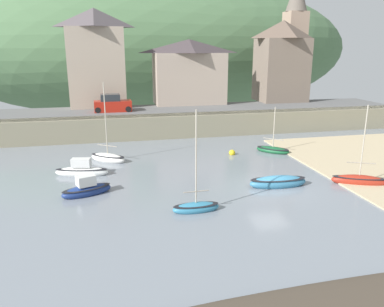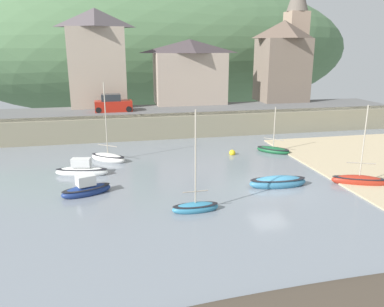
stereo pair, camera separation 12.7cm
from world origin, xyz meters
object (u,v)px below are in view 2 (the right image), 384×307
object	(u,v)px
sailboat_far_left	(273,150)
sailboat_tall_mast	(359,180)
mooring_buoy	(232,153)
waterfront_building_centre	(190,71)
waterfront_building_right	(282,61)
parked_car_near_slipway	(113,104)
fishing_boat_green	(195,207)
sailboat_white_hull	(278,182)
waterfront_building_left	(97,58)
church_with_spire	(295,35)
dinghy_open_wooden	(82,170)
rowboat_small_beached	(108,157)
sailboat_nearest_shore	(86,189)

from	to	relation	value
sailboat_far_left	sailboat_tall_mast	world-z (taller)	sailboat_tall_mast
mooring_buoy	waterfront_building_centre	bearing A→B (deg)	91.35
waterfront_building_right	parked_car_near_slipway	bearing A→B (deg)	-168.62
fishing_boat_green	sailboat_tall_mast	bearing A→B (deg)	7.59
sailboat_far_left	sailboat_white_hull	xyz separation A→B (m)	(-3.44, -8.50, 0.07)
waterfront_building_right	mooring_buoy	bearing A→B (deg)	-126.38
waterfront_building_right	sailboat_tall_mast	bearing A→B (deg)	-102.87
sailboat_tall_mast	waterfront_building_left	bearing A→B (deg)	148.99
waterfront_building_left	mooring_buoy	size ratio (longest dim) A/B	19.99
waterfront_building_right	sailboat_white_hull	size ratio (longest dim) A/B	2.52
church_with_spire	dinghy_open_wooden	xyz separation A→B (m)	(-28.74, -23.56, -10.71)
waterfront_building_right	mooring_buoy	world-z (taller)	waterfront_building_right
waterfront_building_centre	rowboat_small_beached	xyz separation A→B (m)	(-10.57, -16.16, -6.14)
dinghy_open_wooden	sailboat_white_hull	size ratio (longest dim) A/B	0.99
fishing_boat_green	mooring_buoy	bearing A→B (deg)	60.61
sailboat_far_left	sailboat_white_hull	size ratio (longest dim) A/B	1.05
fishing_boat_green	rowboat_small_beached	distance (m)	12.72
fishing_boat_green	sailboat_white_hull	distance (m)	7.13
rowboat_small_beached	waterfront_building_left	bearing A→B (deg)	129.81
waterfront_building_left	sailboat_white_hull	size ratio (longest dim) A/B	2.76
waterfront_building_left	rowboat_small_beached	distance (m)	17.99
sailboat_far_left	waterfront_building_left	bearing A→B (deg)	177.82
sailboat_nearest_shore	sailboat_tall_mast	world-z (taller)	sailboat_tall_mast
church_with_spire	parked_car_near_slipway	xyz separation A→B (m)	(-26.01, -8.50, -7.87)
waterfront_building_centre	waterfront_building_right	size ratio (longest dim) A/B	0.87
waterfront_building_right	dinghy_open_wooden	xyz separation A→B (m)	(-25.09, -19.56, -7.33)
sailboat_nearest_shore	waterfront_building_left	bearing A→B (deg)	66.99
sailboat_nearest_shore	parked_car_near_slipway	bearing A→B (deg)	62.15
fishing_boat_green	waterfront_building_right	bearing A→B (deg)	55.37
church_with_spire	sailboat_white_hull	distance (m)	34.52
parked_car_near_slipway	sailboat_far_left	bearing A→B (deg)	-41.76
sailboat_nearest_shore	sailboat_white_hull	xyz separation A→B (m)	(12.91, -1.28, -0.07)
sailboat_tall_mast	waterfront_building_right	bearing A→B (deg)	101.43
waterfront_building_left	church_with_spire	world-z (taller)	church_with_spire
church_with_spire	parked_car_near_slipway	distance (m)	28.47
waterfront_building_right	fishing_boat_green	size ratio (longest dim) A/B	1.68
sailboat_nearest_shore	mooring_buoy	world-z (taller)	sailboat_nearest_shore
rowboat_small_beached	waterfront_building_centre	bearing A→B (deg)	94.04
sailboat_tall_mast	rowboat_small_beached	bearing A→B (deg)	174.77
waterfront_building_left	waterfront_building_right	bearing A→B (deg)	0.00
waterfront_building_left	sailboat_tall_mast	xyz separation A→B (m)	(17.94, -25.91, -7.88)
fishing_boat_green	parked_car_near_slipway	distance (m)	23.93
sailboat_white_hull	fishing_boat_green	bearing A→B (deg)	-153.36
sailboat_nearest_shore	sailboat_far_left	world-z (taller)	sailboat_far_left
church_with_spire	sailboat_far_left	size ratio (longest dim) A/B	3.89
church_with_spire	sailboat_white_hull	world-z (taller)	church_with_spire
waterfront_building_centre	sailboat_white_hull	distance (m)	25.77
waterfront_building_left	fishing_boat_green	world-z (taller)	waterfront_building_left
waterfront_building_centre	waterfront_building_right	xyz separation A→B (m)	(12.56, 0.00, 1.24)
waterfront_building_left	waterfront_building_right	distance (m)	23.87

